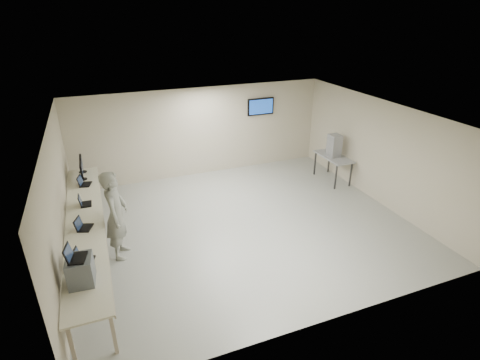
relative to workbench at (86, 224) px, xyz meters
name	(u,v)px	position (x,y,z in m)	size (l,w,h in m)	color
room	(243,172)	(3.62, 0.06, 0.58)	(8.01, 7.01, 2.81)	gray
workbench	(86,224)	(0.00, 0.00, 0.00)	(0.76, 6.00, 0.90)	beige
equipment_box	(81,271)	(-0.06, -2.06, 0.31)	(0.39, 0.45, 0.47)	slate
laptop_on_box	(74,256)	(-0.12, -2.06, 0.61)	(0.34, 0.38, 0.26)	black
laptop_0	(81,260)	(-0.08, -1.53, 0.15)	(0.39, 0.43, 0.29)	black
laptop_1	(82,226)	(-0.05, -0.32, 0.14)	(0.37, 0.39, 0.26)	black
laptop_2	(84,202)	(-0.01, 0.75, 0.14)	(0.27, 0.32, 0.25)	black
laptop_3	(83,183)	(0.00, 1.87, 0.14)	(0.35, 0.39, 0.26)	black
monitor_near	(81,170)	(-0.01, 2.24, 0.34)	(0.20, 0.45, 0.45)	black
monitor_far	(81,163)	(-0.01, 2.75, 0.35)	(0.20, 0.46, 0.46)	black
soldier	(116,215)	(0.63, -0.19, 0.17)	(0.73, 0.48, 2.00)	gray
side_table	(333,158)	(7.19, 1.45, -0.09)	(0.63, 1.36, 0.81)	gray
storage_bins	(334,146)	(7.17, 1.45, 0.33)	(0.33, 0.36, 0.69)	#97979A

